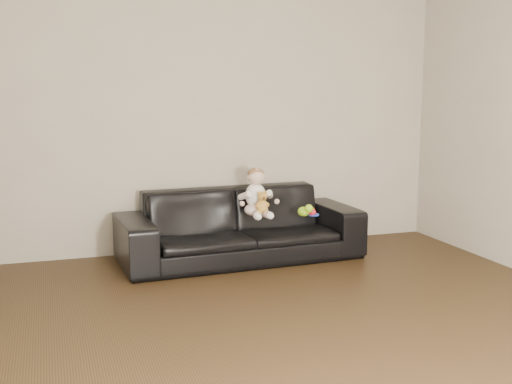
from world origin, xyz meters
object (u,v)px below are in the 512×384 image
object	(u,v)px
baby	(256,195)
toy_blue_disc	(314,215)
toy_rattle	(312,212)
teddy_bear	(262,202)
sofa	(240,225)
toy_green	(303,212)

from	to	relation	value
baby	toy_blue_disc	distance (m)	0.56
toy_rattle	toy_blue_disc	world-z (taller)	toy_rattle
toy_rattle	teddy_bear	bearing A→B (deg)	177.81
sofa	teddy_bear	bearing A→B (deg)	-65.76
teddy_bear	baby	bearing A→B (deg)	95.85
teddy_bear	toy_rattle	world-z (taller)	teddy_bear
baby	teddy_bear	world-z (taller)	baby
sofa	toy_rattle	xyz separation A→B (m)	(0.60, -0.27, 0.14)
toy_green	baby	bearing A→B (deg)	160.54
baby	toy_rattle	distance (m)	0.53
teddy_bear	toy_rattle	distance (m)	0.49
sofa	baby	size ratio (longest dim) A/B	5.02
toy_blue_disc	baby	bearing A→B (deg)	164.92
toy_green	toy_rattle	bearing A→B (deg)	-6.56
teddy_bear	toy_blue_disc	world-z (taller)	teddy_bear
baby	toy_blue_disc	bearing A→B (deg)	-12.60
baby	toy_blue_disc	world-z (taller)	baby
teddy_bear	toy_rattle	size ratio (longest dim) A/B	2.87
baby	toy_rattle	xyz separation A→B (m)	(0.48, -0.15, -0.16)
sofa	toy_blue_disc	xyz separation A→B (m)	(0.63, -0.25, 0.11)
toy_rattle	toy_blue_disc	xyz separation A→B (m)	(0.02, 0.02, -0.03)
sofa	toy_green	world-z (taller)	sofa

